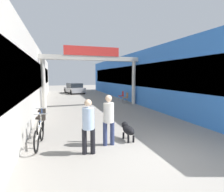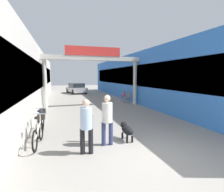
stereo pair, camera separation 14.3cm
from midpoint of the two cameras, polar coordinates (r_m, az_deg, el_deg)
ground_plane at (r=5.14m, az=14.85°, el=-19.68°), size 80.00×80.00×0.00m
storefront_left at (r=15.13m, az=-26.90°, el=5.20°), size 3.00×26.00×4.17m
storefront_right at (r=16.71m, az=10.16°, el=5.86°), size 3.00×26.00×4.17m
arcade_sign_gateway at (r=12.96m, az=-5.86°, el=10.10°), size 7.40×0.47×4.34m
pedestrian_with_dog at (r=5.66m, az=-0.86°, el=-6.83°), size 0.39×0.36×1.65m
pedestrian_companion at (r=5.10m, az=-7.58°, el=-8.80°), size 0.40×0.40×1.60m
dog_on_leash at (r=6.29m, az=5.43°, el=-10.87°), size 0.33×0.81×0.59m
bicycle_silver_nearest at (r=6.33m, az=-22.19°, el=-10.64°), size 0.46×1.69×0.98m
bicycle_blue_second at (r=7.44m, az=-21.71°, el=-8.07°), size 0.46×1.69×0.98m
bollard_post_metal at (r=6.09m, az=-5.94°, el=-10.07°), size 0.10×0.10×1.01m
cafe_chair_wood_nearer at (r=14.44m, az=5.30°, el=-0.31°), size 0.43×0.43×0.89m
cafe_chair_red_farther at (r=15.73m, az=3.94°, el=0.27°), size 0.43×0.43×0.89m
parked_car_silver at (r=23.45m, az=-11.39°, el=2.47°), size 2.50×4.26×1.33m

